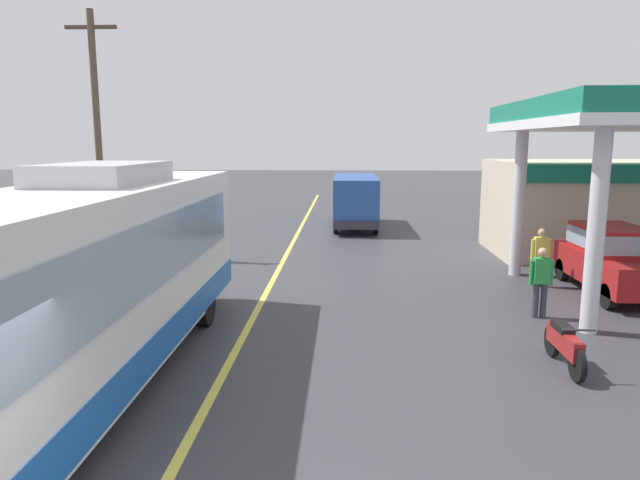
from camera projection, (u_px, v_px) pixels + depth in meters
The scene contains 10 objects.
ground at pixel (296, 237), 24.54m from camera, with size 120.00×120.00×0.00m, color #38383D.
lane_divider_stripe at pixel (283, 261), 19.61m from camera, with size 0.16×50.00×0.01m, color #D8CC4C.
coach_bus_main at pixel (85, 287), 9.23m from camera, with size 2.60×11.04×3.69m.
gas_station_roadside at pixel (621, 187), 18.41m from camera, with size 9.10×11.95×5.10m.
car_at_pump at pixel (612, 256), 15.27m from camera, with size 1.70×4.20×1.82m.
minibus_opposing_lane at pixel (355, 197), 27.08m from camera, with size 2.04×6.13×2.44m.
motorcycle_parked_forecourt at pixel (564, 344), 10.23m from camera, with size 0.55×1.80×0.92m.
pedestrian_near_pump at pixel (541, 254), 15.96m from camera, with size 0.55×0.22×1.66m.
pedestrian_by_shop at pixel (541, 279), 13.10m from camera, with size 0.55×0.22×1.66m.
utility_pole_roadside at pixel (98, 130), 20.07m from camera, with size 1.80×0.24×8.56m.
Camera 1 is at (2.13, -4.13, 4.04)m, focal length 31.80 mm.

